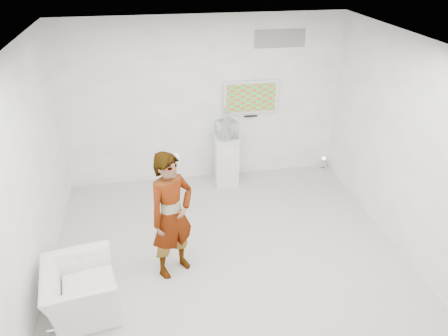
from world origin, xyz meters
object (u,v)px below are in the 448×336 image
(tv, at_px, (251,97))
(floor_uplight, at_px, (323,163))
(person, at_px, (172,216))
(armchair, at_px, (81,290))
(pedestal, at_px, (227,161))

(tv, height_order, floor_uplight, tv)
(person, xyz_separation_m, floor_uplight, (3.13, 2.47, -0.77))
(tv, bearing_deg, floor_uplight, -3.84)
(armchair, xyz_separation_m, pedestal, (2.32, 2.80, 0.15))
(pedestal, bearing_deg, floor_uplight, 5.88)
(armchair, relative_size, floor_uplight, 3.82)
(armchair, xyz_separation_m, floor_uplight, (4.31, 3.01, -0.19))
(person, bearing_deg, floor_uplight, 5.52)
(tv, xyz_separation_m, armchair, (-2.81, -3.11, -1.24))
(pedestal, bearing_deg, tv, 31.95)
(person, bearing_deg, tv, 24.82)
(person, height_order, pedestal, person)
(person, xyz_separation_m, pedestal, (1.15, 2.27, -0.43))
(floor_uplight, bearing_deg, tv, 176.16)
(tv, bearing_deg, pedestal, -148.05)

